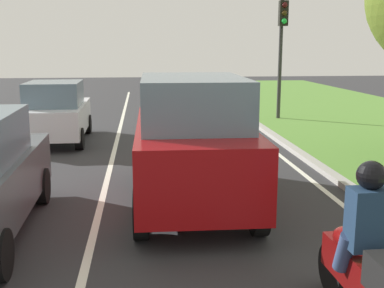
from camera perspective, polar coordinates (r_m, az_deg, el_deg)
name	(u,v)px	position (r m, az deg, el deg)	size (l,w,h in m)	color
ground_plane	(140,144)	(13.90, -6.15, -0.04)	(60.00, 60.00, 0.00)	#2D2D30
lane_line_center	(116,145)	(13.92, -9.04, -0.09)	(0.12, 32.00, 0.01)	silver
lane_line_right_edge	(263,142)	(14.34, 8.38, 0.27)	(0.12, 32.00, 0.01)	silver
curb_right	(279,139)	(14.46, 10.31, 0.53)	(0.24, 48.00, 0.12)	#9E9B93
car_suv_ahead	(192,140)	(8.38, -0.01, 0.42)	(2.04, 4.54, 2.28)	maroon
car_hatchback_far	(56,112)	(14.60, -15.81, 3.66)	(1.79, 3.73, 1.78)	silver
motorcycle	(366,279)	(5.12, 19.95, -14.86)	(0.41, 1.90, 1.01)	#590A0A
rider_person	(368,217)	(4.92, 20.18, -8.13)	(0.50, 0.40, 1.16)	#192D47
traffic_light_near_right	(282,36)	(18.47, 10.63, 12.44)	(0.32, 0.50, 4.50)	#2D2D2D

